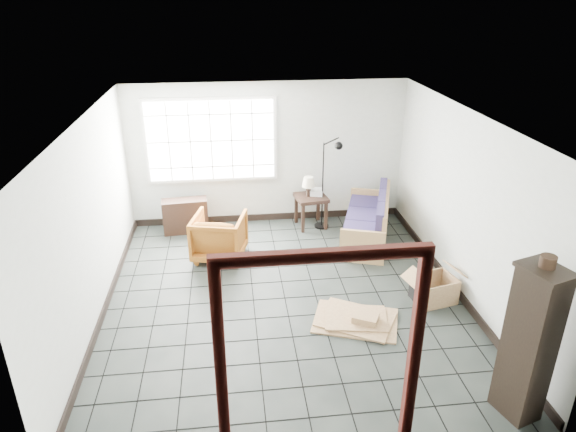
{
  "coord_description": "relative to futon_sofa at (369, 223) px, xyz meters",
  "views": [
    {
      "loc": [
        -0.69,
        -6.18,
        4.07
      ],
      "look_at": [
        0.08,
        0.3,
        1.15
      ],
      "focal_mm": 32.0,
      "sensor_mm": 36.0,
      "label": 1
    }
  ],
  "objects": [
    {
      "name": "ground",
      "position": [
        -1.69,
        -1.73,
        -0.3
      ],
      "size": [
        5.5,
        5.5,
        0.0
      ],
      "primitive_type": "plane",
      "color": "black",
      "rests_on": "ground"
    },
    {
      "name": "room_shell",
      "position": [
        -1.69,
        -1.7,
        1.37
      ],
      "size": [
        5.02,
        5.52,
        2.61
      ],
      "color": "#AEB3AC",
      "rests_on": "ground"
    },
    {
      "name": "window_panel",
      "position": [
        -2.69,
        0.97,
        1.3
      ],
      "size": [
        2.32,
        0.08,
        1.52
      ],
      "color": "silver",
      "rests_on": "ground"
    },
    {
      "name": "doorway_trim",
      "position": [
        -1.69,
        -4.43,
        1.08
      ],
      "size": [
        1.8,
        0.08,
        2.2
      ],
      "color": "#38100C",
      "rests_on": "ground"
    },
    {
      "name": "futon_sofa",
      "position": [
        0.0,
        0.0,
        0.0
      ],
      "size": [
        1.28,
        2.03,
        0.84
      ],
      "rotation": [
        0.0,
        0.0,
        -0.32
      ],
      "color": "#8F6540",
      "rests_on": "ground"
    },
    {
      "name": "armchair",
      "position": [
        -2.6,
        -0.37,
        0.11
      ],
      "size": [
        0.95,
        0.92,
        0.82
      ],
      "primitive_type": "imported",
      "rotation": [
        0.0,
        0.0,
        2.9
      ],
      "color": "brown",
      "rests_on": "ground"
    },
    {
      "name": "side_table",
      "position": [
        -0.94,
        0.63,
        0.19
      ],
      "size": [
        0.62,
        0.62,
        0.6
      ],
      "rotation": [
        0.0,
        0.0,
        0.15
      ],
      "color": "black",
      "rests_on": "ground"
    },
    {
      "name": "table_lamp",
      "position": [
        -0.99,
        0.65,
        0.55
      ],
      "size": [
        0.26,
        0.26,
        0.37
      ],
      "rotation": [
        0.0,
        0.0,
        0.08
      ],
      "color": "black",
      "rests_on": "side_table"
    },
    {
      "name": "projector",
      "position": [
        -0.86,
        0.7,
        0.34
      ],
      "size": [
        0.34,
        0.29,
        0.1
      ],
      "rotation": [
        0.0,
        0.0,
        -0.24
      ],
      "color": "silver",
      "rests_on": "side_table"
    },
    {
      "name": "floor_lamp",
      "position": [
        -0.63,
        0.52,
        0.61
      ],
      "size": [
        0.45,
        0.33,
        1.72
      ],
      "rotation": [
        0.0,
        0.0,
        -0.06
      ],
      "color": "black",
      "rests_on": "ground"
    },
    {
      "name": "console_shelf",
      "position": [
        -3.22,
        0.67,
        0.0
      ],
      "size": [
        0.82,
        0.38,
        0.62
      ],
      "rotation": [
        0.0,
        0.0,
        0.09
      ],
      "color": "black",
      "rests_on": "ground"
    },
    {
      "name": "tall_shelf",
      "position": [
        0.46,
        -4.13,
        0.57
      ],
      "size": [
        0.48,
        0.55,
        1.72
      ],
      "rotation": [
        0.0,
        0.0,
        0.3
      ],
      "color": "black",
      "rests_on": "ground"
    },
    {
      "name": "pot",
      "position": [
        0.48,
        -4.1,
        1.47
      ],
      "size": [
        0.18,
        0.18,
        0.11
      ],
      "rotation": [
        0.0,
        0.0,
        -0.26
      ],
      "color": "black",
      "rests_on": "tall_shelf"
    },
    {
      "name": "open_box",
      "position": [
        0.4,
        -2.02,
        -0.12
      ],
      "size": [
        0.95,
        0.61,
        0.5
      ],
      "rotation": [
        0.0,
        0.0,
        0.23
      ],
      "color": "brown",
      "rests_on": "ground"
    },
    {
      "name": "cardboard_pile",
      "position": [
        -0.8,
        -2.41,
        -0.26
      ],
      "size": [
        1.28,
        1.09,
        0.16
      ],
      "rotation": [
        0.0,
        0.0,
        -0.39
      ],
      "color": "brown",
      "rests_on": "ground"
    }
  ]
}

